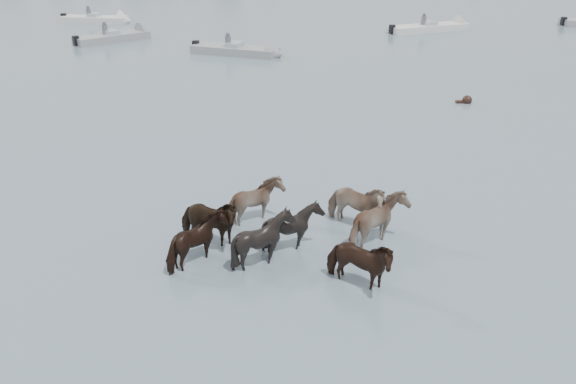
{
  "coord_description": "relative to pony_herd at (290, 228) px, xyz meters",
  "views": [
    {
      "loc": [
        0.48,
        -10.65,
        7.45
      ],
      "look_at": [
        0.85,
        2.49,
        1.1
      ],
      "focal_mm": 35.26,
      "sensor_mm": 36.0,
      "label": 1
    }
  ],
  "objects": [
    {
      "name": "motorboat_a",
      "position": [
        -10.67,
        27.71,
        -0.35
      ],
      "size": [
        5.21,
        4.69,
        1.92
      ],
      "rotation": [
        0.0,
        0.0,
        0.69
      ],
      "color": "gray",
      "rests_on": "ground"
    },
    {
      "name": "motorboat_b",
      "position": [
        -1.94,
        22.56,
        -0.35
      ],
      "size": [
        6.0,
        3.61,
        1.92
      ],
      "rotation": [
        0.0,
        0.0,
        -0.37
      ],
      "color": "gray",
      "rests_on": "ground"
    },
    {
      "name": "pony_herd",
      "position": [
        0.0,
        0.0,
        0.0
      ],
      "size": [
        6.12,
        4.68,
        1.49
      ],
      "color": "black",
      "rests_on": "ground"
    },
    {
      "name": "ground",
      "position": [
        -0.88,
        -1.52,
        -0.57
      ],
      "size": [
        400.0,
        400.0,
        0.0
      ],
      "primitive_type": "plane",
      "color": "slate",
      "rests_on": "ground"
    },
    {
      "name": "motorboat_f",
      "position": [
        -13.84,
        34.96,
        -0.35
      ],
      "size": [
        5.97,
        2.58,
        1.92
      ],
      "rotation": [
        0.0,
        0.0,
        -0.18
      ],
      "color": "silver",
      "rests_on": "ground"
    },
    {
      "name": "swimming_pony",
      "position": [
        8.32,
        12.3,
        -0.47
      ],
      "size": [
        0.72,
        0.44,
        0.44
      ],
      "color": "black",
      "rests_on": "ground"
    },
    {
      "name": "motorboat_c",
      "position": [
        11.97,
        30.7,
        -0.35
      ],
      "size": [
        6.82,
        3.8,
        1.92
      ],
      "rotation": [
        0.0,
        0.0,
        0.35
      ],
      "color": "silver",
      "rests_on": "ground"
    }
  ]
}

